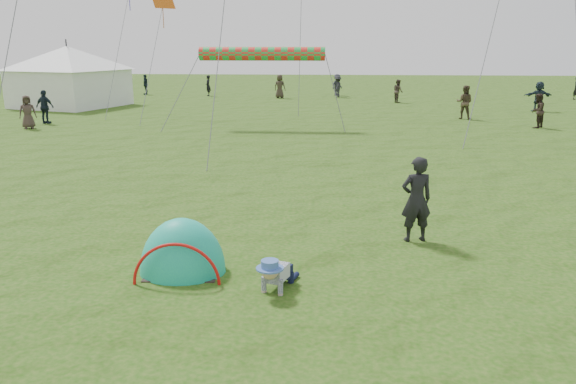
# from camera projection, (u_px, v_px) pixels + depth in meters

# --- Properties ---
(ground) EXTENTS (140.00, 140.00, 0.00)m
(ground) POSITION_uv_depth(u_px,v_px,m) (286.00, 301.00, 8.76)
(ground) COLOR #164608
(crawling_toddler) EXTENTS (0.78, 0.93, 0.61)m
(crawling_toddler) POSITION_uv_depth(u_px,v_px,m) (276.00, 273.00, 9.06)
(crawling_toddler) COLOR black
(crawling_toddler) RESTS_ON ground
(popup_tent) EXTENTS (1.58, 1.34, 1.95)m
(popup_tent) POSITION_uv_depth(u_px,v_px,m) (183.00, 272.00, 9.88)
(popup_tent) COLOR teal
(popup_tent) RESTS_ON ground
(standing_adult) EXTENTS (0.72, 0.56, 1.75)m
(standing_adult) POSITION_uv_depth(u_px,v_px,m) (416.00, 199.00, 11.23)
(standing_adult) COLOR black
(standing_adult) RESTS_ON ground
(event_marquee) EXTENTS (7.46, 7.46, 4.10)m
(event_marquee) POSITION_uv_depth(u_px,v_px,m) (69.00, 74.00, 36.17)
(event_marquee) COLOR white
(event_marquee) RESTS_ON ground
(crowd_person_1) EXTENTS (0.81, 0.92, 1.59)m
(crowd_person_1) POSITION_uv_depth(u_px,v_px,m) (398.00, 91.00, 38.84)
(crowd_person_1) COLOR #42372E
(crowd_person_1) RESTS_ON ground
(crowd_person_2) EXTENTS (0.80, 1.01, 1.61)m
(crowd_person_2) POSITION_uv_depth(u_px,v_px,m) (145.00, 85.00, 45.22)
(crowd_person_2) COLOR black
(crowd_person_2) RESTS_ON ground
(crowd_person_3) EXTENTS (1.17, 1.23, 1.67)m
(crowd_person_3) POSITION_uv_depth(u_px,v_px,m) (337.00, 85.00, 44.30)
(crowd_person_3) COLOR #26272F
(crowd_person_3) RESTS_ON ground
(crowd_person_4) EXTENTS (0.96, 0.74, 1.75)m
(crowd_person_4) POSITION_uv_depth(u_px,v_px,m) (280.00, 86.00, 42.18)
(crowd_person_4) COLOR #322A21
(crowd_person_4) RESTS_ON ground
(crowd_person_7) EXTENTS (1.00, 1.01, 1.64)m
(crowd_person_7) POSITION_uv_depth(u_px,v_px,m) (537.00, 111.00, 26.88)
(crowd_person_7) COLOR black
(crowd_person_7) RESTS_ON ground
(crowd_person_8) EXTENTS (1.05, 0.59, 1.69)m
(crowd_person_8) POSITION_uv_depth(u_px,v_px,m) (45.00, 107.00, 28.38)
(crowd_person_8) COLOR #18222C
(crowd_person_8) RESTS_ON ground
(crowd_person_9) EXTENTS (0.82, 1.15, 1.61)m
(crowd_person_9) POSITION_uv_depth(u_px,v_px,m) (338.00, 87.00, 42.93)
(crowd_person_9) COLOR black
(crowd_person_9) RESTS_ON ground
(crowd_person_10) EXTENTS (0.92, 0.84, 1.58)m
(crowd_person_10) POSITION_uv_depth(u_px,v_px,m) (27.00, 112.00, 26.67)
(crowd_person_10) COLOR #3F302B
(crowd_person_10) RESTS_ON ground
(crowd_person_11) EXTENTS (1.69, 0.64, 1.79)m
(crowd_person_11) POSITION_uv_depth(u_px,v_px,m) (539.00, 96.00, 33.67)
(crowd_person_11) COLOR #1F2C39
(crowd_person_11) RESTS_ON ground
(crowd_person_12) EXTENTS (0.56, 0.68, 1.61)m
(crowd_person_12) POSITION_uv_depth(u_px,v_px,m) (208.00, 86.00, 43.96)
(crowd_person_12) COLOR black
(crowd_person_12) RESTS_ON ground
(crowd_person_13) EXTENTS (1.06, 0.94, 1.80)m
(crowd_person_13) POSITION_uv_depth(u_px,v_px,m) (464.00, 102.00, 30.16)
(crowd_person_13) COLOR #473A2A
(crowd_person_13) RESTS_ON ground
(rainbow_tube_kite) EXTENTS (5.96, 0.64, 0.64)m
(rainbow_tube_kite) POSITION_uv_depth(u_px,v_px,m) (262.00, 54.00, 26.48)
(rainbow_tube_kite) COLOR red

